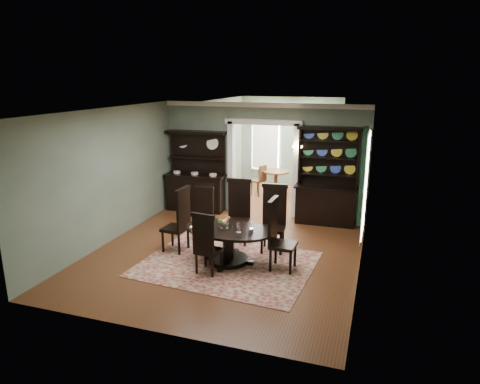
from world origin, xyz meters
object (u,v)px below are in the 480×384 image
object	(u,v)px
sideboard	(196,183)
parlor_table	(276,179)
welsh_dresser	(327,189)
dining_table	(228,239)

from	to	relation	value
sideboard	parlor_table	bearing A→B (deg)	47.36
sideboard	parlor_table	world-z (taller)	sideboard
sideboard	welsh_dresser	distance (m)	3.61
dining_table	welsh_dresser	world-z (taller)	welsh_dresser
welsh_dresser	parlor_table	bearing A→B (deg)	129.17
welsh_dresser	parlor_table	distance (m)	2.87
welsh_dresser	parlor_table	size ratio (longest dim) A/B	2.86
dining_table	parlor_table	size ratio (longest dim) A/B	2.21
dining_table	welsh_dresser	size ratio (longest dim) A/B	0.77
dining_table	sideboard	bearing A→B (deg)	128.77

